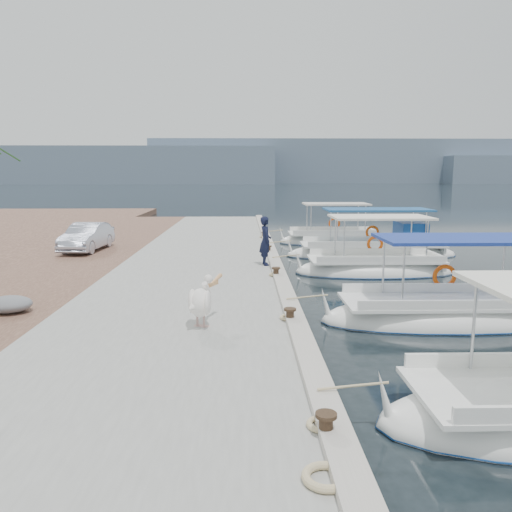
% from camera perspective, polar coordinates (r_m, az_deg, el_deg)
% --- Properties ---
extents(ground, '(400.00, 400.00, 0.00)m').
position_cam_1_polar(ground, '(14.95, 3.99, -5.48)').
color(ground, black).
rests_on(ground, ground).
extents(concrete_quay, '(6.00, 40.00, 0.50)m').
position_cam_1_polar(concrete_quay, '(19.78, -6.05, -1.10)').
color(concrete_quay, gray).
rests_on(concrete_quay, ground).
extents(quay_curb, '(0.44, 40.00, 0.12)m').
position_cam_1_polar(quay_curb, '(19.69, 2.03, -0.18)').
color(quay_curb, '#ADA69A').
rests_on(quay_curb, concrete_quay).
extents(cobblestone_strip, '(4.00, 40.00, 0.50)m').
position_cam_1_polar(cobblestone_strip, '(20.79, -19.92, -1.10)').
color(cobblestone_strip, brown).
rests_on(cobblestone_strip, ground).
extents(distant_hills, '(330.00, 60.00, 18.00)m').
position_cam_1_polar(distant_hills, '(218.12, 6.90, 10.28)').
color(distant_hills, slate).
rests_on(distant_hills, ground).
extents(fishing_caique_b, '(6.66, 2.31, 2.83)m').
position_cam_1_polar(fishing_caique_b, '(14.01, 21.05, -6.57)').
color(fishing_caique_b, white).
rests_on(fishing_caique_b, ground).
extents(fishing_caique_c, '(6.18, 2.43, 2.83)m').
position_cam_1_polar(fishing_caique_c, '(19.94, 13.36, -1.58)').
color(fishing_caique_c, white).
rests_on(fishing_caique_c, ground).
extents(fishing_caique_d, '(8.05, 2.37, 2.83)m').
position_cam_1_polar(fishing_caique_d, '(24.09, 13.31, 0.42)').
color(fishing_caique_d, white).
rests_on(fishing_caique_d, ground).
extents(fishing_caique_e, '(5.91, 2.34, 2.83)m').
position_cam_1_polar(fishing_caique_e, '(28.19, 8.70, 1.71)').
color(fishing_caique_e, white).
rests_on(fishing_caique_e, ground).
extents(mooring_bollards, '(0.28, 20.28, 0.33)m').
position_cam_1_polar(mooring_bollards, '(16.22, 2.30, -1.77)').
color(mooring_bollards, black).
rests_on(mooring_bollards, concrete_quay).
extents(pelican, '(0.84, 1.39, 1.09)m').
position_cam_1_polar(pelican, '(11.04, -6.29, -5.15)').
color(pelican, tan).
rests_on(pelican, concrete_quay).
extents(fisherman, '(0.54, 0.72, 1.80)m').
position_cam_1_polar(fisherman, '(18.30, 1.09, 1.75)').
color(fisherman, black).
rests_on(fisherman, concrete_quay).
extents(parked_car, '(1.53, 3.74, 1.21)m').
position_cam_1_polar(parked_car, '(23.02, -18.77, 2.08)').
color(parked_car, '#B1B7CA').
rests_on(parked_car, cobblestone_strip).
extents(tarp_bundle, '(1.10, 0.90, 0.40)m').
position_cam_1_polar(tarp_bundle, '(13.54, -26.40, -4.96)').
color(tarp_bundle, slate).
rests_on(tarp_bundle, cobblestone_strip).
extents(rope_coil, '(0.54, 0.54, 0.10)m').
position_cam_1_polar(rope_coil, '(6.00, 7.98, -23.73)').
color(rope_coil, '#C6B284').
rests_on(rope_coil, concrete_quay).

